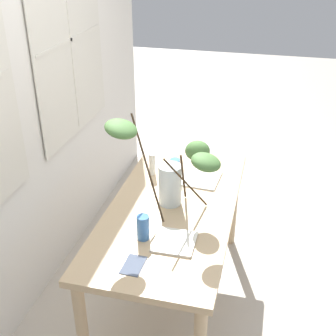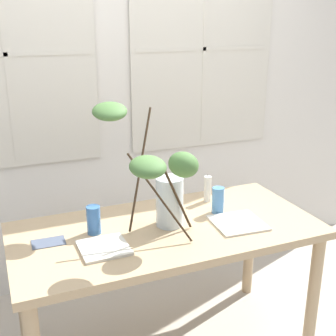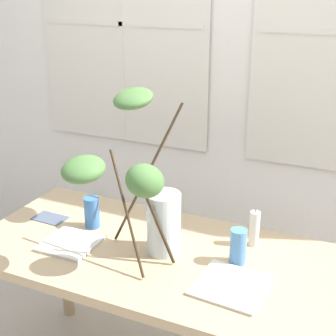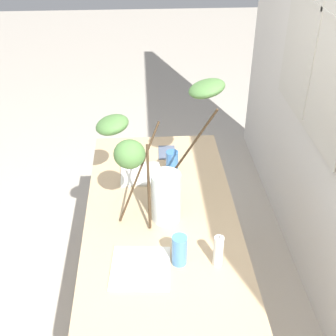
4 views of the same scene
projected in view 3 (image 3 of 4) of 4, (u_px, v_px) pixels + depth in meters
back_wall_with_windows at (234, 62)px, 2.59m from camera, size 4.11×0.14×2.80m
dining_table at (157, 272)px, 2.05m from camera, size 1.57×0.75×0.77m
vase_with_branches at (144, 188)px, 1.91m from camera, size 0.45×0.70×0.64m
drinking_glass_blue_left at (92, 212)px, 2.19m from camera, size 0.07×0.07×0.14m
drinking_glass_blue_right at (238, 246)px, 1.91m from camera, size 0.07×0.07×0.15m
plate_square_left at (71, 243)px, 2.06m from camera, size 0.23×0.23×0.01m
plate_square_right at (231, 286)px, 1.78m from camera, size 0.27×0.27×0.01m
napkin_folded at (50, 218)px, 2.29m from camera, size 0.16×0.10×0.00m
pillar_candle at (254, 228)px, 2.04m from camera, size 0.04×0.04×0.17m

